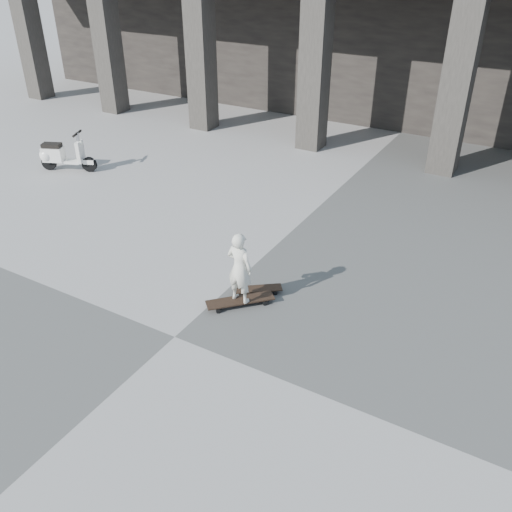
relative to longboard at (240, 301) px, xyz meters
The scene contains 6 objects.
ground 1.23m from the longboard, 109.86° to the right, with size 90.00×90.00×0.00m, color #4C4C49.
colonnade 12.96m from the longboard, 91.90° to the left, with size 28.00×8.82×6.00m.
longboard is the anchor object (origin of this frame).
skateboard_spare 0.43m from the longboard, 81.12° to the left, with size 0.76×0.65×0.10m.
child 0.61m from the longboard, ahead, with size 0.43×0.28×1.18m, color silver.
scooter 7.38m from the longboard, 158.90° to the left, with size 1.34×0.75×0.99m.
Camera 1 is at (4.13, -4.77, 5.06)m, focal length 38.00 mm.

